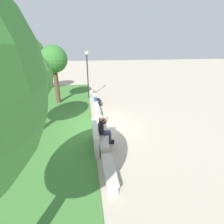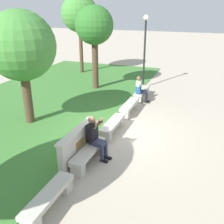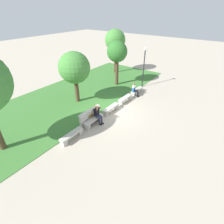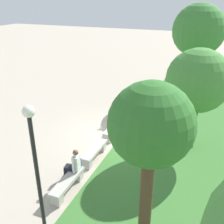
# 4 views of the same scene
# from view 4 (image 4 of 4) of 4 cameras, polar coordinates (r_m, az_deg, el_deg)

# --- Properties ---
(ground_plane) EXTENTS (80.00, 80.00, 0.00)m
(ground_plane) POSITION_cam_4_polar(r_m,az_deg,el_deg) (12.26, 0.35, -5.03)
(ground_plane) COLOR #B2A593
(grass_strip) EXTENTS (21.85, 8.00, 0.03)m
(grass_strip) POSITION_cam_4_polar(r_m,az_deg,el_deg) (11.60, 21.10, -8.61)
(grass_strip) COLOR #3D7533
(grass_strip) RESTS_ON ground
(bench_main) EXTENTS (1.67, 0.40, 0.45)m
(bench_main) POSITION_cam_4_polar(r_m,az_deg,el_deg) (15.66, 5.94, 2.71)
(bench_main) COLOR #B7B2A8
(bench_main) RESTS_ON ground
(bench_near) EXTENTS (1.67, 0.40, 0.45)m
(bench_near) POSITION_cam_4_polar(r_m,az_deg,el_deg) (13.85, 3.50, -0.14)
(bench_near) COLOR #B7B2A8
(bench_near) RESTS_ON ground
(bench_mid) EXTENTS (1.67, 0.40, 0.45)m
(bench_mid) POSITION_cam_4_polar(r_m,az_deg,el_deg) (12.12, 0.35, -3.83)
(bench_mid) COLOR #B7B2A8
(bench_mid) RESTS_ON ground
(bench_far) EXTENTS (1.67, 0.40, 0.45)m
(bench_far) POSITION_cam_4_polar(r_m,az_deg,el_deg) (10.51, -3.85, -8.66)
(bench_far) COLOR #B7B2A8
(bench_far) RESTS_ON ground
(bench_end) EXTENTS (1.67, 0.40, 0.45)m
(bench_end) POSITION_cam_4_polar(r_m,az_deg,el_deg) (9.08, -9.65, -15.06)
(bench_end) COLOR #B7B2A8
(bench_end) RESTS_ON ground
(backrest_wall_with_plaque) EXTENTS (1.96, 0.24, 1.01)m
(backrest_wall_with_plaque) POSITION_cam_4_polar(r_m,az_deg,el_deg) (13.67, 4.87, 0.49)
(backrest_wall_with_plaque) COLOR #B7B2A8
(backrest_wall_with_plaque) RESTS_ON ground
(person_photographer) EXTENTS (0.52, 0.77, 1.32)m
(person_photographer) POSITION_cam_4_polar(r_m,az_deg,el_deg) (13.38, 2.73, 1.04)
(person_photographer) COLOR black
(person_photographer) RESTS_ON ground
(person_distant) EXTENTS (0.47, 0.71, 1.26)m
(person_distant) POSITION_cam_4_polar(r_m,az_deg,el_deg) (9.24, -8.40, -11.19)
(person_distant) COLOR black
(person_distant) RESTS_ON ground
(backpack) EXTENTS (0.28, 0.24, 0.43)m
(backpack) POSITION_cam_4_polar(r_m,az_deg,el_deg) (9.33, -7.71, -11.12)
(backpack) COLOR #234C8C
(backpack) RESTS_ON bench_end
(tree_behind_wall) EXTENTS (3.13, 3.13, 5.61)m
(tree_behind_wall) POSITION_cam_4_polar(r_m,az_deg,el_deg) (17.12, 18.33, 16.41)
(tree_behind_wall) COLOR #4C3826
(tree_behind_wall) RESTS_ON ground
(tree_left_background) EXTENTS (2.50, 2.50, 4.21)m
(tree_left_background) POSITION_cam_4_polar(r_m,az_deg,el_deg) (10.66, 18.19, 6.34)
(tree_left_background) COLOR #4C3826
(tree_left_background) RESTS_ON ground
(tree_right_background) EXTENTS (1.98, 1.98, 4.35)m
(tree_right_background) POSITION_cam_4_polar(r_m,az_deg,el_deg) (5.89, 8.45, -3.32)
(tree_right_background) COLOR #4C3826
(tree_right_background) RESTS_ON ground
(lamp_post) EXTENTS (0.28, 0.28, 3.85)m
(lamp_post) POSITION_cam_4_polar(r_m,az_deg,el_deg) (6.41, -16.40, -9.66)
(lamp_post) COLOR black
(lamp_post) RESTS_ON ground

